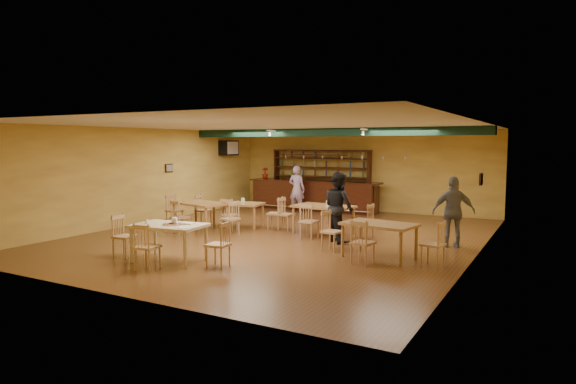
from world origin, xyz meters
The scene contains 23 objects.
floor centered at (0.00, 0.00, 0.00)m, with size 12.00×12.00×0.00m, color brown.
ceiling_beam centered at (0.00, 2.80, 2.87)m, with size 10.00×0.30×0.25m, color black.
track_rail_left centered at (-1.80, 3.40, 2.94)m, with size 0.05×2.50×0.05m, color white.
track_rail_right centered at (1.40, 3.40, 2.94)m, with size 0.05×2.50×0.05m, color white.
ac_unit centered at (-4.80, 4.20, 2.35)m, with size 0.34×0.70×0.48m, color white.
picture_left centered at (-4.97, 1.00, 1.70)m, with size 0.04×0.34×0.28m, color black.
picture_right centered at (4.97, 0.50, 1.70)m, with size 0.04×0.34×0.28m, color black.
bar_counter centered at (-1.60, 5.15, 0.56)m, with size 5.17×0.85×1.13m, color black.
back_bar_hutch centered at (-1.60, 5.78, 1.14)m, with size 4.00×0.40×2.28m, color black.
poinsettia centered at (-3.73, 5.15, 1.35)m, with size 0.25×0.25×0.44m, color maroon.
dining_table_a centered at (-1.95, 0.70, 0.36)m, with size 1.46×0.87×0.73m, color #A46B3A.
dining_table_b centered at (0.84, 0.79, 0.40)m, with size 1.61×0.97×0.81m, color #A46B3A.
dining_table_c centered at (-2.60, -0.31, 0.41)m, with size 1.62×0.97×0.81m, color #A46B3A.
dining_table_d centered at (3.14, -1.25, 0.39)m, with size 1.56×0.93×0.78m, color #A46B3A.
near_table centered at (-0.69, -3.73, 0.40)m, with size 1.50×0.96×0.80m, color beige.
pizza_tray centered at (-0.58, -3.73, 0.81)m, with size 0.40×0.40×0.01m, color silver.
parmesan_shaker centered at (-1.17, -3.90, 0.86)m, with size 0.07×0.07×0.11m, color #EAE5C6.
napkin_stack centered at (-0.32, -3.52, 0.82)m, with size 0.20×0.15×0.03m, color white.
pizza_server centered at (-0.42, -3.68, 0.82)m, with size 0.32×0.09×0.00m, color silver.
side_plate centered at (-0.10, -3.95, 0.81)m, with size 0.22×0.22×0.01m, color white.
patron_bar centered at (-1.87, 4.33, 0.86)m, with size 0.63×0.41×1.72m, color #9052B1.
patron_right_a centered at (1.64, -0.01, 0.90)m, with size 0.88×0.68×1.80m, color black.
patron_right_b centered at (4.34, 0.75, 0.86)m, with size 1.01×0.42×1.73m, color slate.
Camera 1 is at (6.61, -11.70, 2.51)m, focal length 31.12 mm.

